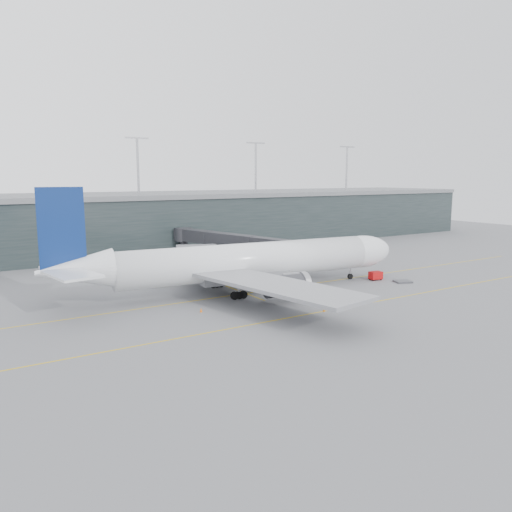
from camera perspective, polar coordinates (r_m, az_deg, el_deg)
ground at (r=86.36m, az=-5.43°, el=-4.17°), size 320.00×320.00×0.00m
taxiline_a at (r=82.90m, az=-4.17°, el=-4.70°), size 160.00×0.25×0.02m
taxiline_b at (r=69.68m, az=2.12°, el=-7.36°), size 160.00×0.25×0.02m
taxiline_lead_main at (r=106.13m, az=-7.94°, el=-1.72°), size 0.25×60.00×0.02m
terminal at (r=138.86m, az=-16.44°, el=3.70°), size 240.00×36.00×29.00m
main_aircraft at (r=86.14m, az=-1.17°, el=-0.68°), size 65.16×60.91×18.26m
jet_bridge at (r=115.72m, az=-2.82°, el=1.91°), size 15.53×45.65×7.08m
gse_cart at (r=98.72m, az=13.50°, el=-2.16°), size 2.58×1.81×1.64m
baggage_dolly at (r=97.98m, az=16.42°, el=-2.81°), size 3.64×3.28×0.30m
uld_a at (r=91.92m, az=-11.10°, el=-2.88°), size 2.04×1.65×1.81m
uld_b at (r=95.90m, az=-10.79°, el=-2.33°), size 2.46×2.13×1.96m
uld_c at (r=94.95m, az=-9.08°, el=-2.48°), size 1.99×1.65×1.70m
cone_nose at (r=101.58m, az=13.43°, el=-2.19°), size 0.40×0.40×0.64m
cone_wing_stbd at (r=74.66m, az=7.78°, el=-6.08°), size 0.40×0.40×0.63m
cone_wing_port at (r=99.65m, az=-3.53°, el=-2.15°), size 0.45×0.45×0.72m
cone_tail at (r=74.12m, az=-6.30°, el=-6.16°), size 0.40×0.40×0.64m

